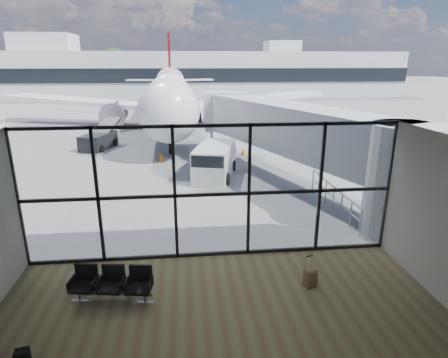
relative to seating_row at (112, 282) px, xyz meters
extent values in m
plane|color=slate|center=(2.93, 42.18, -0.55)|extent=(220.00, 220.00, 0.00)
cube|color=brown|center=(2.93, -1.82, -0.54)|extent=(12.00, 8.00, 0.01)
cube|color=silver|center=(2.93, -1.82, 3.95)|extent=(12.00, 8.00, 0.02)
cube|color=white|center=(2.93, 2.18, 1.70)|extent=(12.00, 0.04, 4.50)
cube|color=black|center=(2.93, 2.18, -0.49)|extent=(12.00, 0.12, 0.10)
cube|color=black|center=(2.93, 2.18, 1.65)|extent=(12.00, 0.12, 0.10)
cube|color=black|center=(2.93, 2.18, 3.89)|extent=(12.00, 0.12, 0.10)
cube|color=black|center=(-3.07, 2.18, 1.70)|extent=(0.10, 0.12, 4.50)
cube|color=black|center=(-0.67, 2.18, 1.70)|extent=(0.10, 0.12, 4.50)
cube|color=black|center=(1.73, 2.18, 1.70)|extent=(0.10, 0.12, 4.50)
cube|color=black|center=(4.13, 2.18, 1.70)|extent=(0.10, 0.12, 4.50)
cube|color=black|center=(6.53, 2.18, 1.70)|extent=(0.10, 0.12, 4.50)
cube|color=black|center=(8.93, 2.18, 1.70)|extent=(0.10, 0.12, 4.50)
cylinder|color=#A8AAAD|center=(10.13, 3.18, 1.55)|extent=(2.80, 2.80, 4.20)
cube|color=#A8AAAD|center=(7.48, 10.18, 2.45)|extent=(7.45, 14.81, 2.40)
cube|color=#A8AAAD|center=(4.83, 17.18, 2.45)|extent=(2.60, 2.20, 2.60)
cylinder|color=gray|center=(4.03, 17.18, 0.35)|extent=(0.20, 0.20, 1.80)
cylinder|color=gray|center=(5.63, 17.18, 0.35)|extent=(0.20, 0.20, 1.80)
cylinder|color=black|center=(4.83, 17.18, -0.30)|extent=(1.80, 0.56, 0.56)
cylinder|color=gray|center=(8.53, 2.98, 0.00)|extent=(0.06, 0.06, 1.10)
cylinder|color=gray|center=(8.53, 3.88, 0.00)|extent=(0.06, 0.06, 1.10)
cylinder|color=gray|center=(8.53, 4.78, 0.00)|extent=(0.06, 0.06, 1.10)
cylinder|color=gray|center=(8.53, 5.68, 0.00)|extent=(0.06, 0.06, 1.10)
cylinder|color=gray|center=(8.53, 6.58, 0.00)|extent=(0.06, 0.06, 1.10)
cylinder|color=gray|center=(8.53, 7.48, 0.00)|extent=(0.06, 0.06, 1.10)
cylinder|color=gray|center=(8.53, 8.38, 0.00)|extent=(0.06, 0.06, 1.10)
cylinder|color=gray|center=(8.53, 5.68, 0.53)|extent=(0.06, 5.40, 0.06)
cylinder|color=gray|center=(8.53, 5.68, 0.05)|extent=(0.06, 5.40, 0.06)
cube|color=#B5B5B0|center=(2.93, 64.18, 3.45)|extent=(80.00, 12.00, 8.00)
cube|color=black|center=(2.93, 58.08, 3.45)|extent=(80.00, 0.20, 2.40)
cube|color=#B5B5B0|center=(-22.07, 64.18, 8.95)|extent=(10.00, 8.00, 3.00)
cube|color=#B5B5B0|center=(20.93, 64.18, 8.45)|extent=(6.00, 6.00, 2.00)
cylinder|color=#382619|center=(-30.07, 74.18, 1.16)|extent=(0.50, 0.50, 3.42)
sphere|color=#193213|center=(-30.07, 74.18, 5.34)|extent=(6.27, 6.27, 6.27)
cylinder|color=#382619|center=(-24.07, 74.18, 0.80)|extent=(0.50, 0.50, 2.70)
sphere|color=#193213|center=(-24.07, 74.18, 4.10)|extent=(4.95, 4.95, 4.95)
cylinder|color=#382619|center=(-18.07, 74.18, 0.98)|extent=(0.50, 0.50, 3.06)
sphere|color=#193213|center=(-18.07, 74.18, 4.72)|extent=(5.61, 5.61, 5.61)
cylinder|color=#382619|center=(-12.07, 74.18, 1.16)|extent=(0.50, 0.50, 3.42)
sphere|color=#193213|center=(-12.07, 74.18, 5.34)|extent=(6.27, 6.27, 6.27)
cube|color=gray|center=(-0.02, -0.12, -0.29)|extent=(2.22, 0.40, 0.04)
cube|color=black|center=(-0.77, -0.01, -0.10)|extent=(0.71, 0.67, 0.08)
cube|color=black|center=(-0.73, 0.27, 0.16)|extent=(0.63, 0.16, 0.56)
cube|color=black|center=(-0.02, -0.12, -0.10)|extent=(0.71, 0.67, 0.08)
cube|color=black|center=(0.02, 0.16, 0.16)|extent=(0.63, 0.16, 0.56)
cube|color=black|center=(0.73, -0.23, -0.10)|extent=(0.71, 0.67, 0.08)
cube|color=black|center=(0.78, 0.05, 0.16)|extent=(0.63, 0.16, 0.56)
cylinder|color=gray|center=(-0.92, 0.01, -0.42)|extent=(0.06, 0.06, 0.25)
cylinder|color=gray|center=(0.89, -0.25, -0.42)|extent=(0.06, 0.06, 0.25)
cylinder|color=black|center=(-1.52, -2.21, -0.13)|extent=(0.29, 0.12, 0.08)
cube|color=brown|center=(5.61, 0.03, -0.26)|extent=(0.41, 0.33, 0.53)
cube|color=brown|center=(5.66, -0.08, -0.26)|extent=(0.29, 0.15, 0.39)
cylinder|color=gray|center=(5.48, 0.08, 0.19)|extent=(0.02, 0.02, 0.44)
cylinder|color=gray|center=(5.66, 0.16, 0.19)|extent=(0.02, 0.02, 0.44)
cube|color=black|center=(5.57, 0.12, 0.40)|extent=(0.23, 0.12, 0.02)
cylinder|color=black|center=(5.48, 0.08, -0.52)|extent=(0.05, 0.07, 0.06)
cylinder|color=black|center=(5.66, 0.16, -0.52)|extent=(0.05, 0.07, 0.06)
cylinder|color=silver|center=(0.69, 31.21, 2.69)|extent=(4.86, 32.43, 3.99)
sphere|color=silver|center=(1.13, 15.05, 2.69)|extent=(3.99, 3.99, 3.99)
cone|color=silver|center=(0.18, 50.06, 3.01)|extent=(4.16, 6.57, 3.99)
cube|color=black|center=(1.11, 15.69, 3.22)|extent=(2.41, 1.36, 0.54)
cube|color=silver|center=(-8.50, 32.04, 1.77)|extent=(16.54, 8.09, 1.28)
cylinder|color=black|center=(-4.88, 29.98, 0.69)|extent=(2.36, 3.72, 2.26)
cube|color=silver|center=(-3.25, 49.43, 3.12)|extent=(6.18, 2.98, 0.19)
cube|color=silver|center=(9.82, 32.53, 1.77)|extent=(16.46, 8.86, 1.28)
cylinder|color=black|center=(6.32, 30.28, 0.69)|extent=(2.36, 3.72, 2.26)
cube|color=silver|center=(3.64, 49.62, 3.12)|extent=(6.22, 3.27, 0.19)
cube|color=#510E0B|center=(0.18, 50.06, 6.57)|extent=(0.43, 4.10, 6.47)
cylinder|color=gray|center=(1.07, 17.20, 0.21)|extent=(0.22, 0.22, 1.51)
cylinder|color=black|center=(1.07, 17.20, -0.17)|extent=(0.29, 0.76, 0.75)
cylinder|color=black|center=(-2.34, 31.67, -0.06)|extent=(0.51, 1.05, 1.03)
cylinder|color=black|center=(3.69, 31.83, -0.06)|extent=(0.51, 1.05, 1.03)
cube|color=silver|center=(3.74, 11.30, 0.36)|extent=(2.83, 4.50, 1.82)
cube|color=black|center=(3.34, 9.80, 0.86)|extent=(1.95, 1.50, 0.64)
cylinder|color=black|center=(2.51, 10.21, -0.23)|extent=(0.38, 0.67, 0.64)
cylinder|color=black|center=(4.26, 9.75, -0.23)|extent=(0.38, 0.67, 0.64)
cylinder|color=black|center=(3.21, 12.85, -0.23)|extent=(0.38, 0.67, 0.64)
cylinder|color=black|center=(4.96, 12.38, -0.23)|extent=(0.38, 0.67, 0.64)
cube|color=black|center=(-4.38, 19.36, 0.06)|extent=(2.42, 3.63, 1.11)
cube|color=black|center=(-4.01, 20.64, 0.89)|extent=(2.05, 3.03, 1.14)
cylinder|color=black|center=(-5.44, 18.51, -0.27)|extent=(0.37, 0.59, 0.55)
cylinder|color=black|center=(-3.95, 18.08, -0.27)|extent=(0.37, 0.59, 0.55)
cylinder|color=black|center=(-4.82, 20.64, -0.27)|extent=(0.37, 0.59, 0.55)
cylinder|color=black|center=(-3.32, 20.21, -0.27)|extent=(0.37, 0.59, 0.55)
cylinder|color=black|center=(-9.19, 15.73, -0.34)|extent=(0.34, 0.46, 0.42)
cylinder|color=black|center=(-9.94, 17.46, -0.34)|extent=(0.34, 0.46, 0.42)
cube|color=#FB520D|center=(4.56, 15.02, -0.53)|extent=(0.45, 0.45, 0.03)
cone|color=#FB520D|center=(4.56, 15.02, -0.23)|extent=(0.42, 0.42, 0.64)
cube|color=orange|center=(0.47, 15.20, -0.53)|extent=(0.40, 0.40, 0.03)
cone|color=orange|center=(0.47, 15.20, -0.26)|extent=(0.38, 0.38, 0.57)
cube|color=orange|center=(6.19, 16.14, -0.53)|extent=(0.40, 0.40, 0.03)
cone|color=orange|center=(6.19, 16.14, -0.26)|extent=(0.38, 0.38, 0.57)
camera|label=1|loc=(2.10, -9.19, 5.77)|focal=30.00mm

